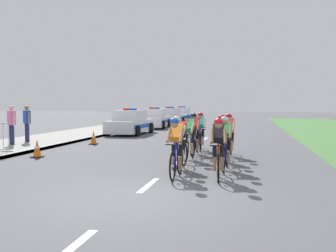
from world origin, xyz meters
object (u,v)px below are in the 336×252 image
Objects in this scene: cyclist_third at (180,142)px; traffic_cone_near at (94,138)px; cyclist_fifth at (189,136)px; cyclist_eighth at (229,134)px; cyclist_seventh at (195,133)px; cyclist_sixth at (222,137)px; cyclist_lead at (176,147)px; cyclist_ninth at (201,131)px; police_car_nearest at (130,123)px; traffic_cone_far at (37,149)px; spectator_back at (27,121)px; spectator_closest at (12,122)px; police_car_third at (170,117)px; cyclist_fourth at (225,142)px; cyclist_second at (218,148)px; police_car_furthest at (182,115)px; police_car_second at (154,119)px.

cyclist_third is 2.69× the size of traffic_cone_near.
cyclist_eighth is (1.29, 1.12, 0.00)m from cyclist_fifth.
cyclist_sixth is at bearing -55.57° from cyclist_seventh.
cyclist_lead and cyclist_eighth have the same top height.
cyclist_eighth is at bearing 40.91° from cyclist_fifth.
police_car_nearest is (-5.20, 7.10, -0.11)m from cyclist_ninth.
cyclist_third is 3.30m from cyclist_seventh.
cyclist_ninth reaches higher than traffic_cone_far.
spectator_back is (-8.01, 4.96, 0.30)m from cyclist_third.
cyclist_third is 1.03× the size of spectator_closest.
cyclist_sixth reaches higher than traffic_cone_near.
police_car_third is 2.71× the size of spectator_back.
cyclist_lead and cyclist_seventh have the same top height.
spectator_closest is at bearing 136.73° from traffic_cone_far.
cyclist_fourth is at bearing -21.68° from spectator_closest.
cyclist_eighth is at bearing -72.82° from police_car_third.
cyclist_fifth is 8.61m from spectator_back.
spectator_back is (-2.75, 3.77, 0.77)m from traffic_cone_far.
police_car_third is (-5.13, 23.70, -0.11)m from cyclist_third.
spectator_back reaches higher than cyclist_seventh.
cyclist_second and cyclist_third have the same top height.
police_car_nearest is at bearing 122.28° from cyclist_sixth.
spectator_back reaches higher than traffic_cone_near.
spectator_back is (-8.02, 3.13, 0.30)m from cyclist_fifth.
cyclist_sixth is at bearing -57.72° from police_car_nearest.
spectator_closest reaches higher than cyclist_ninth.
cyclist_fifth is 1.48m from cyclist_seventh.
police_car_furthest is (-5.12, 26.90, -0.11)m from cyclist_seventh.
traffic_cone_near is (0.09, -12.06, -0.37)m from police_car_second.
cyclist_seventh is (-1.11, 1.62, 0.00)m from cyclist_sixth.
cyclist_second reaches higher than traffic_cone_far.
cyclist_seventh is 8.00m from spectator_closest.
police_car_nearest is 7.21m from spectator_back.
cyclist_third and cyclist_fifth have the same top height.
police_car_second reaches higher than cyclist_ninth.
cyclist_sixth is at bearing 56.79° from cyclist_third.
cyclist_lead is 13.95m from police_car_nearest.
cyclist_third and cyclist_ninth have the same top height.
cyclist_eighth is at bearing 90.38° from cyclist_fourth.
spectator_back reaches higher than police_car_second.
cyclist_seventh is at bearing 124.43° from cyclist_sixth.
spectator_back reaches higher than cyclist_eighth.
police_car_furthest is at bearing 101.40° from cyclist_ninth.
cyclist_seventh reaches higher than traffic_cone_far.
cyclist_eighth is at bearing -5.05° from spectator_closest.
police_car_second is 2.69× the size of spectator_closest.
cyclist_lead is at bearing -83.35° from cyclist_third.
traffic_cone_near is (-6.25, 6.96, -0.48)m from cyclist_second.
cyclist_third reaches higher than traffic_cone_far.
traffic_cone_near is at bearing 12.68° from spectator_back.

